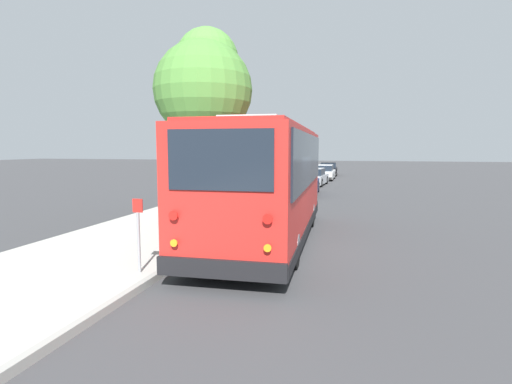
% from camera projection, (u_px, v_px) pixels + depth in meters
% --- Properties ---
extents(ground_plane, '(160.00, 160.00, 0.00)m').
position_uv_depth(ground_plane, '(281.00, 252.00, 10.51)').
color(ground_plane, '#3D3D3F').
extents(sidewalk_slab, '(80.00, 4.45, 0.15)m').
position_uv_depth(sidewalk_slab, '(132.00, 240.00, 11.57)').
color(sidewalk_slab, '#B2AFA8').
rests_on(sidewalk_slab, ground).
extents(curb_strip, '(80.00, 0.14, 0.15)m').
position_uv_depth(curb_strip, '(206.00, 244.00, 11.01)').
color(curb_strip, '#9D9A94').
rests_on(curb_strip, ground).
extents(shuttle_bus, '(8.90, 2.99, 3.47)m').
position_uv_depth(shuttle_bus, '(265.00, 178.00, 11.47)').
color(shuttle_bus, red).
rests_on(shuttle_bus, ground).
extents(parked_sedan_navy, '(4.68, 1.95, 1.32)m').
position_uv_depth(parked_sedan_navy, '(303.00, 184.00, 23.55)').
color(parked_sedan_navy, '#19234C').
rests_on(parked_sedan_navy, ground).
extents(parked_sedan_silver, '(4.41, 1.92, 1.26)m').
position_uv_depth(parked_sedan_silver, '(314.00, 177.00, 29.53)').
color(parked_sedan_silver, '#A8AAAF').
rests_on(parked_sedan_silver, ground).
extents(parked_sedan_white, '(4.33, 1.85, 1.29)m').
position_uv_depth(parked_sedan_white, '(324.00, 173.00, 34.79)').
color(parked_sedan_white, silver).
rests_on(parked_sedan_white, ground).
extents(parked_sedan_black, '(4.54, 1.89, 1.29)m').
position_uv_depth(parked_sedan_black, '(328.00, 169.00, 40.39)').
color(parked_sedan_black, black).
rests_on(parked_sedan_black, ground).
extents(street_tree, '(3.66, 3.66, 7.10)m').
position_uv_depth(street_tree, '(204.00, 84.00, 14.88)').
color(street_tree, brown).
rests_on(street_tree, sidewalk_slab).
extents(sign_post_near, '(0.06, 0.22, 1.54)m').
position_uv_depth(sign_post_near, '(139.00, 235.00, 8.19)').
color(sign_post_near, gray).
rests_on(sign_post_near, sidewalk_slab).
extents(sign_post_far, '(0.06, 0.06, 1.03)m').
position_uv_depth(sign_post_far, '(174.00, 232.00, 9.82)').
color(sign_post_far, gray).
rests_on(sign_post_far, sidewalk_slab).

